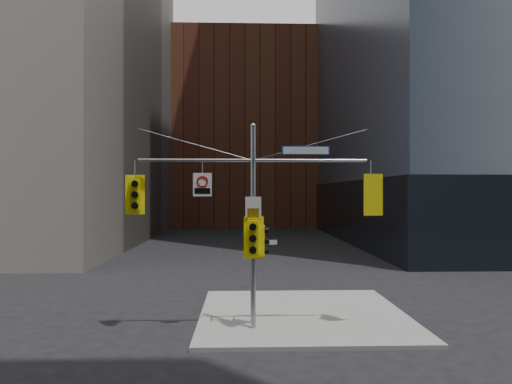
{
  "coord_description": "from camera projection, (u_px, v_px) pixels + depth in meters",
  "views": [
    {
      "loc": [
        -0.39,
        -13.91,
        4.86
      ],
      "look_at": [
        0.1,
        2.0,
        4.89
      ],
      "focal_mm": 32.0,
      "sensor_mm": 36.0,
      "label": 1
    }
  ],
  "objects": [
    {
      "name": "traffic_light_pole_side",
      "position": [
        262.0,
        241.0,
        15.92
      ],
      "size": [
        0.43,
        0.37,
        1.07
      ],
      "rotation": [
        0.0,
        0.0,
        1.48
      ],
      "color": "#FFED0D",
      "rests_on": "ground"
    },
    {
      "name": "traffic_light_pole_front",
      "position": [
        253.0,
        238.0,
        15.64
      ],
      "size": [
        0.69,
        0.58,
        1.45
      ],
      "rotation": [
        0.0,
        0.0,
        -0.09
      ],
      "color": "#FFED0D",
      "rests_on": "ground"
    },
    {
      "name": "traffic_light_east_arm",
      "position": [
        371.0,
        195.0,
        16.03
      ],
      "size": [
        0.69,
        0.61,
        1.45
      ],
      "rotation": [
        0.0,
        0.0,
        3.3
      ],
      "color": "#FFED0D",
      "rests_on": "ground"
    },
    {
      "name": "street_blade_ns",
      "position": [
        253.0,
        250.0,
        16.36
      ],
      "size": [
        0.04,
        0.78,
        0.16
      ],
      "rotation": [
        0.0,
        0.0,
        0.01
      ],
      "color": "#145926",
      "rests_on": "ground"
    },
    {
      "name": "regulatory_sign_pole",
      "position": [
        253.0,
        208.0,
        15.79
      ],
      "size": [
        0.55,
        0.07,
        0.72
      ],
      "rotation": [
        0.0,
        0.0,
        -0.06
      ],
      "color": "silver",
      "rests_on": "ground"
    },
    {
      "name": "regulatory_sign_arm",
      "position": [
        202.0,
        184.0,
        15.83
      ],
      "size": [
        0.65,
        0.12,
        0.81
      ],
      "rotation": [
        0.0,
        0.0,
        0.11
      ],
      "color": "silver",
      "rests_on": "ground"
    },
    {
      "name": "brick_midrise",
      "position": [
        244.0,
        135.0,
        71.91
      ],
      "size": [
        26.0,
        20.0,
        28.0
      ],
      "primitive_type": "cube",
      "color": "brown",
      "rests_on": "ground"
    },
    {
      "name": "street_sign_blade",
      "position": [
        306.0,
        151.0,
        15.97
      ],
      "size": [
        1.69,
        0.06,
        0.33
      ],
      "rotation": [
        0.0,
        0.0,
        -0.01
      ],
      "color": "navy",
      "rests_on": "ground"
    },
    {
      "name": "sidewalk_corner",
      "position": [
        303.0,
        314.0,
        17.97
      ],
      "size": [
        8.0,
        8.0,
        0.15
      ],
      "primitive_type": "cube",
      "color": "gray",
      "rests_on": "ground"
    },
    {
      "name": "ground",
      "position": [
        255.0,
        352.0,
        13.91
      ],
      "size": [
        160.0,
        160.0,
        0.0
      ],
      "primitive_type": "plane",
      "color": "black",
      "rests_on": "ground"
    },
    {
      "name": "traffic_light_west_arm",
      "position": [
        135.0,
        195.0,
        15.8
      ],
      "size": [
        0.66,
        0.59,
        1.39
      ],
      "rotation": [
        0.0,
        0.0,
        0.2
      ],
      "color": "#FFED0D",
      "rests_on": "ground"
    },
    {
      "name": "street_blade_ew",
      "position": [
        266.0,
        242.0,
        15.93
      ],
      "size": [
        0.78,
        0.12,
        0.16
      ],
      "rotation": [
        0.0,
        0.0,
        0.12
      ],
      "color": "silver",
      "rests_on": "ground"
    },
    {
      "name": "signal_assembly",
      "position": [
        253.0,
        206.0,
        15.91
      ],
      "size": [
        8.0,
        0.8,
        7.3
      ],
      "color": "gray",
      "rests_on": "ground"
    }
  ]
}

